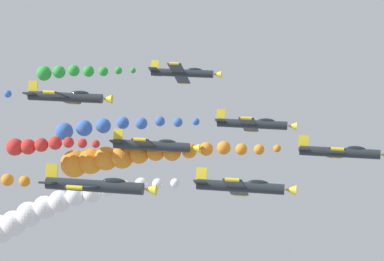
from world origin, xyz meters
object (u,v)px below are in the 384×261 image
(airplane_left_outer, at_px, (153,146))
(airplane_left_inner, at_px, (253,124))
(airplane_right_inner, at_px, (242,187))
(airplane_right_outer, at_px, (183,73))
(airplane_high_slot, at_px, (67,97))
(airplane_trailing, at_px, (96,186))
(airplane_lead, at_px, (341,152))

(airplane_left_outer, bearing_deg, airplane_left_inner, 136.43)
(airplane_right_inner, bearing_deg, airplane_left_inner, -178.08)
(airplane_right_outer, bearing_deg, airplane_left_outer, 1.18)
(airplane_high_slot, bearing_deg, airplane_right_outer, 155.22)
(airplane_left_inner, distance_m, airplane_right_outer, 16.52)
(airplane_right_outer, distance_m, airplane_trailing, 43.65)
(airplane_lead, distance_m, airplane_trailing, 31.22)
(airplane_lead, height_order, airplane_left_outer, airplane_left_outer)
(airplane_right_inner, xyz_separation_m, airplane_high_slot, (-10.95, -22.02, 5.57))
(airplane_trailing, bearing_deg, airplane_right_inner, 131.90)
(airplane_lead, bearing_deg, airplane_left_outer, -87.54)
(airplane_left_outer, relative_size, airplane_trailing, 1.00)
(airplane_left_outer, xyz_separation_m, airplane_right_outer, (-22.90, -0.47, 3.26))
(airplane_left_inner, xyz_separation_m, airplane_left_outer, (11.30, -10.75, 0.29))
(airplane_lead, distance_m, airplane_left_outer, 21.64)
(airplane_left_inner, bearing_deg, airplane_high_slot, -64.30)
(airplane_left_outer, height_order, airplane_right_outer, airplane_right_outer)
(airplane_right_outer, relative_size, airplane_trailing, 1.00)
(airplane_left_inner, xyz_separation_m, airplane_trailing, (32.06, -11.39, 3.46))
(airplane_lead, bearing_deg, airplane_high_slot, -90.21)
(airplane_trailing, bearing_deg, airplane_high_slot, -155.53)
(airplane_right_outer, distance_m, airplane_high_slot, 24.14)
(airplane_left_outer, height_order, airplane_high_slot, airplane_high_slot)
(airplane_left_outer, height_order, airplane_trailing, airplane_trailing)
(airplane_lead, xyz_separation_m, airplane_left_outer, (0.93, -21.62, -0.10))
(airplane_left_inner, relative_size, airplane_right_outer, 1.00)
(airplane_lead, height_order, airplane_high_slot, airplane_high_slot)
(airplane_left_outer, relative_size, airplane_high_slot, 1.00)
(airplane_lead, distance_m, airplane_left_inner, 15.03)
(airplane_right_inner, bearing_deg, airplane_lead, 136.84)
(airplane_right_outer, relative_size, airplane_high_slot, 1.00)
(airplane_left_inner, distance_m, airplane_trailing, 34.20)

